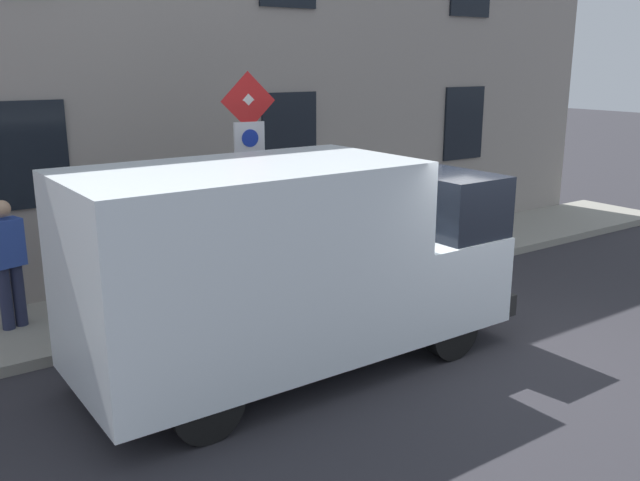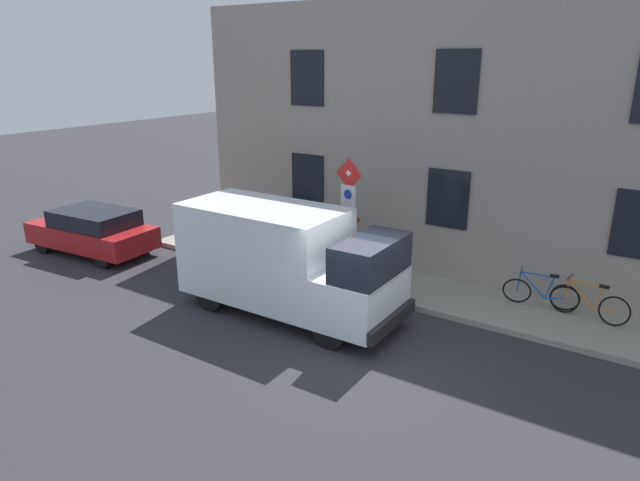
% 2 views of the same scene
% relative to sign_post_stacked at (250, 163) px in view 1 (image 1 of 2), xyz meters
% --- Properties ---
extents(ground_plane, '(80.00, 80.00, 0.00)m').
position_rel_sign_post_stacked_xyz_m(ground_plane, '(-2.40, -1.84, -2.20)').
color(ground_plane, '#2E2D33').
extents(sidewalk_slab, '(2.07, 17.76, 0.14)m').
position_rel_sign_post_stacked_xyz_m(sidewalk_slab, '(0.83, -1.84, -2.13)').
color(sidewalk_slab, gray).
rests_on(sidewalk_slab, ground_plane).
extents(building_facade, '(0.75, 15.76, 7.19)m').
position_rel_sign_post_stacked_xyz_m(building_facade, '(2.22, -1.84, 1.39)').
color(building_facade, gray).
rests_on(building_facade, ground_plane).
extents(sign_post_stacked, '(0.18, 0.56, 3.18)m').
position_rel_sign_post_stacked_xyz_m(sign_post_stacked, '(0.00, 0.00, 0.00)').
color(sign_post_stacked, '#474C47').
rests_on(sign_post_stacked, sidewalk_slab).
extents(delivery_van, '(2.01, 5.34, 2.50)m').
position_rel_sign_post_stacked_xyz_m(delivery_van, '(-1.90, 0.55, -0.87)').
color(delivery_van, white).
rests_on(delivery_van, ground_plane).
extents(bicycle_orange, '(0.46, 1.72, 0.89)m').
position_rel_sign_post_stacked_xyz_m(bicycle_orange, '(1.32, -5.48, -1.69)').
color(bicycle_orange, black).
rests_on(bicycle_orange, sidewalk_slab).
extents(bicycle_blue, '(0.50, 1.72, 0.89)m').
position_rel_sign_post_stacked_xyz_m(bicycle_blue, '(1.32, -4.44, -1.69)').
color(bicycle_blue, black).
rests_on(bicycle_blue, sidewalk_slab).
extents(pedestrian, '(0.36, 0.46, 1.72)m').
position_rel_sign_post_stacked_xyz_m(pedestrian, '(1.04, 3.04, -1.13)').
color(pedestrian, '#262B47').
rests_on(pedestrian, sidewalk_slab).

